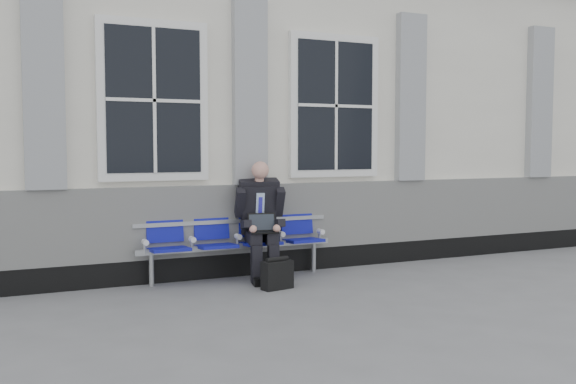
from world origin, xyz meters
name	(u,v)px	position (x,y,z in m)	size (l,w,h in m)	color
ground	(366,291)	(0.00, 0.00, 0.00)	(70.00, 70.00, 0.00)	slate
station_building	(256,114)	(-0.02, 3.47, 2.22)	(14.40, 4.40, 4.49)	white
bench	(236,236)	(-1.14, 1.32, 0.55)	(2.60, 0.47, 0.91)	#9EA0A3
businessman	(260,216)	(-0.86, 1.18, 0.80)	(0.66, 0.89, 1.51)	black
briefcase	(277,274)	(-0.91, 0.53, 0.18)	(0.40, 0.23, 0.39)	black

